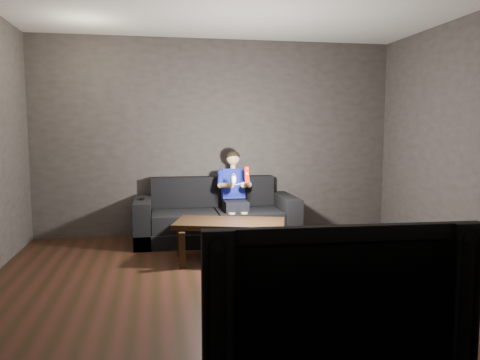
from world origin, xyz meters
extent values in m
plane|color=black|center=(0.00, 0.00, 0.00)|extent=(5.00, 5.00, 0.00)
cube|color=#342F2D|center=(0.00, 2.50, 1.35)|extent=(5.00, 0.04, 2.70)
cube|color=#342F2D|center=(0.00, -2.50, 1.35)|extent=(5.00, 0.04, 2.70)
cube|color=black|center=(-0.09, 2.02, 0.09)|extent=(2.11, 0.91, 0.18)
cube|color=black|center=(-0.51, 1.92, 0.29)|extent=(0.82, 0.64, 0.22)
cube|color=black|center=(0.33, 1.92, 0.29)|extent=(0.82, 0.64, 0.22)
cube|color=black|center=(-0.09, 2.37, 0.61)|extent=(1.69, 0.21, 0.41)
cube|color=black|center=(-1.04, 2.02, 0.29)|extent=(0.21, 0.91, 0.58)
cube|color=black|center=(0.86, 2.02, 0.29)|extent=(0.21, 0.91, 0.58)
cube|color=black|center=(0.15, 1.90, 0.47)|extent=(0.30, 0.38, 0.14)
cube|color=#16098B|center=(0.15, 2.10, 0.74)|extent=(0.30, 0.21, 0.41)
cube|color=#FFE60B|center=(0.15, 2.02, 0.80)|extent=(0.09, 0.09, 0.10)
cube|color=#AC0700|center=(0.15, 2.01, 0.80)|extent=(0.06, 0.06, 0.06)
cylinder|color=#D6AE7E|center=(0.15, 2.10, 0.97)|extent=(0.07, 0.07, 0.06)
sphere|color=#D6AE7E|center=(0.15, 2.10, 1.08)|extent=(0.18, 0.18, 0.18)
ellipsoid|color=black|center=(0.15, 2.11, 1.10)|extent=(0.19, 0.19, 0.16)
cylinder|color=#16098B|center=(-0.03, 2.04, 0.81)|extent=(0.08, 0.22, 0.19)
cylinder|color=#16098B|center=(0.34, 2.04, 0.81)|extent=(0.08, 0.22, 0.19)
cylinder|color=#D6AE7E|center=(0.02, 1.88, 0.77)|extent=(0.14, 0.23, 0.10)
cylinder|color=#D6AE7E|center=(0.29, 1.88, 0.77)|extent=(0.14, 0.23, 0.10)
sphere|color=#D6AE7E|center=(0.08, 1.78, 0.76)|extent=(0.08, 0.08, 0.08)
sphere|color=#D6AE7E|center=(0.24, 1.78, 0.76)|extent=(0.08, 0.08, 0.08)
cylinder|color=#D6AE7E|center=(0.07, 1.70, 0.25)|extent=(0.09, 0.09, 0.34)
cylinder|color=#D6AE7E|center=(0.23, 1.70, 0.25)|extent=(0.09, 0.09, 0.34)
cube|color=#C41800|center=(0.24, 1.57, 0.91)|extent=(0.05, 0.08, 0.20)
cube|color=#6B1E07|center=(0.24, 1.55, 0.96)|extent=(0.03, 0.01, 0.03)
cylinder|color=white|center=(0.24, 1.55, 0.90)|extent=(0.02, 0.01, 0.02)
ellipsoid|color=white|center=(0.08, 1.58, 0.86)|extent=(0.07, 0.09, 0.15)
cylinder|color=black|center=(0.08, 1.54, 0.92)|extent=(0.03, 0.01, 0.03)
cube|color=black|center=(-1.04, 1.97, 0.59)|extent=(0.05, 0.14, 0.03)
cube|color=black|center=(-1.04, 2.01, 0.60)|extent=(0.02, 0.02, 0.00)
cube|color=black|center=(-0.05, 1.08, 0.41)|extent=(1.33, 0.92, 0.06)
cube|color=black|center=(-0.60, 0.83, 0.19)|extent=(0.07, 0.07, 0.39)
cube|color=black|center=(0.50, 0.83, 0.19)|extent=(0.07, 0.07, 0.39)
cube|color=black|center=(-0.60, 1.33, 0.19)|extent=(0.07, 0.07, 0.39)
cube|color=black|center=(0.50, 1.33, 0.19)|extent=(0.07, 0.07, 0.39)
imported|color=black|center=(-0.13, -2.27, 0.79)|extent=(1.11, 0.19, 0.64)
cube|color=white|center=(0.38, -2.27, 0.56)|extent=(0.09, 0.15, 0.19)
camera|label=1|loc=(-0.84, -4.02, 1.47)|focal=35.00mm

